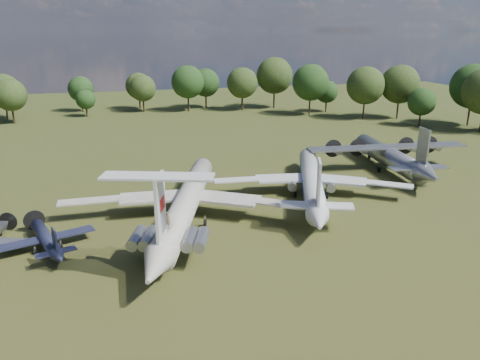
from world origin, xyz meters
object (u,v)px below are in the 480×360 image
object	(u,v)px
tu104_jet	(311,184)
person_on_il62	(167,220)
small_prop_west	(47,241)
il62_airliner	(187,206)
an12_transport	(388,159)

from	to	relation	value
tu104_jet	person_on_il62	distance (m)	30.17
tu104_jet	small_prop_west	distance (m)	39.38
tu104_jet	small_prop_west	world-z (taller)	tu104_jet
il62_airliner	small_prop_west	bearing A→B (deg)	-147.52
il62_airliner	an12_transport	xyz separation A→B (m)	(40.31, 14.56, -0.04)
an12_transport	small_prop_west	xyz separation A→B (m)	(-57.90, -18.98, -1.09)
il62_airliner	person_on_il62	xyz separation A→B (m)	(-4.00, -12.04, 3.22)
il62_airliner	small_prop_west	world-z (taller)	il62_airliner
tu104_jet	small_prop_west	size ratio (longest dim) A/B	2.65
tu104_jet	an12_transport	world-z (taller)	an12_transport
il62_airliner	tu104_jet	world-z (taller)	il62_airliner
small_prop_west	tu104_jet	bearing A→B (deg)	-4.61
tu104_jet	small_prop_west	bearing A→B (deg)	-145.20
tu104_jet	an12_transport	bearing A→B (deg)	46.46
an12_transport	small_prop_west	world-z (taller)	an12_transport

